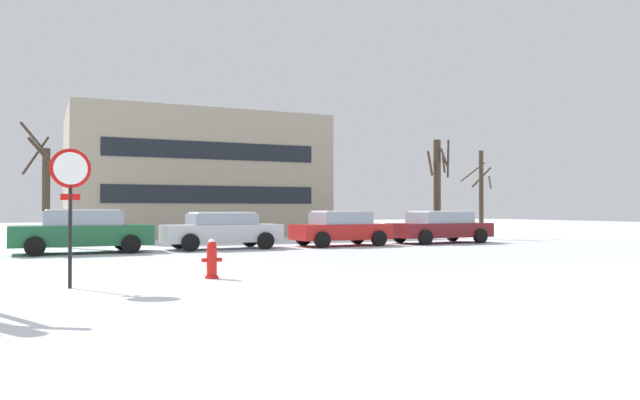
{
  "coord_description": "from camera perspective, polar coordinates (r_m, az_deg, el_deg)",
  "views": [
    {
      "loc": [
        -2.68,
        -14.06,
        1.52
      ],
      "look_at": [
        6.02,
        5.08,
        1.82
      ],
      "focal_mm": 34.34,
      "sensor_mm": 36.0,
      "label": 1
    }
  ],
  "objects": [
    {
      "name": "parked_car_maroon",
      "position": [
        27.68,
        11.1,
        -2.44
      ],
      "size": [
        4.59,
        2.26,
        1.43
      ],
      "color": "maroon",
      "rests_on": "ground"
    },
    {
      "name": "fire_hydrant",
      "position": [
        13.59,
        -10.05,
        -5.4
      ],
      "size": [
        0.44,
        0.3,
        0.86
      ],
      "color": "red",
      "rests_on": "ground"
    },
    {
      "name": "road_surface",
      "position": [
        17.71,
        -15.72,
        -5.71
      ],
      "size": [
        80.0,
        8.75,
        0.0
      ],
      "color": "silver",
      "rests_on": "ground"
    },
    {
      "name": "building_far_left",
      "position": [
        36.31,
        -11.76,
        2.19
      ],
      "size": [
        13.67,
        9.39,
        6.85
      ],
      "color": "#9E937F",
      "rests_on": "ground"
    },
    {
      "name": "parked_car_green",
      "position": [
        22.51,
        -21.31,
        -2.68
      ],
      "size": [
        4.61,
        2.25,
        1.51
      ],
      "color": "#1E6038",
      "rests_on": "ground"
    },
    {
      "name": "tree_far_right",
      "position": [
        26.97,
        -24.28,
        0.87
      ],
      "size": [
        1.32,
        1.92,
        4.98
      ],
      "color": "#423326",
      "rests_on": "ground"
    },
    {
      "name": "ground_plane",
      "position": [
        14.4,
        -13.67,
        -6.86
      ],
      "size": [
        120.0,
        120.0,
        0.0
      ],
      "primitive_type": "plane",
      "color": "white"
    },
    {
      "name": "parked_car_red",
      "position": [
        25.06,
        1.95,
        -2.62
      ],
      "size": [
        3.99,
        2.09,
        1.44
      ],
      "color": "red",
      "rests_on": "ground"
    },
    {
      "name": "tree_far_mid",
      "position": [
        32.56,
        10.89,
        1.27
      ],
      "size": [
        1.43,
        1.42,
        5.13
      ],
      "color": "#423326",
      "rests_on": "ground"
    },
    {
      "name": "tree_far_left",
      "position": [
        33.68,
        14.79,
        0.71
      ],
      "size": [
        1.55,
        1.55,
        4.62
      ],
      "color": "#423326",
      "rests_on": "ground"
    },
    {
      "name": "stop_sign",
      "position": [
        12.66,
        -22.24,
        0.86
      ],
      "size": [
        0.76,
        0.14,
        2.68
      ],
      "color": "black",
      "rests_on": "ground"
    },
    {
      "name": "parked_car_silver",
      "position": [
        23.43,
        -9.14,
        -2.77
      ],
      "size": [
        4.43,
        2.07,
        1.4
      ],
      "color": "silver",
      "rests_on": "ground"
    }
  ]
}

